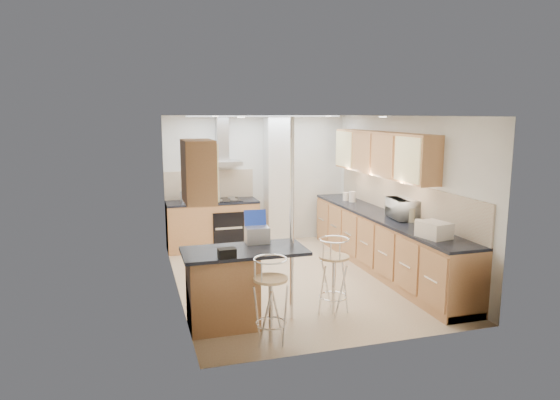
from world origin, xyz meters
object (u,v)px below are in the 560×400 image
object	(u,v)px
bar_stool_end	(334,276)
bread_bin	(434,230)
microwave	(404,209)
laptop	(257,235)
bar_stool_near	(271,300)

from	to	relation	value
bar_stool_end	bread_bin	bearing A→B (deg)	-57.79
bar_stool_end	bread_bin	world-z (taller)	bread_bin
microwave	bread_bin	world-z (taller)	microwave
bread_bin	laptop	bearing A→B (deg)	160.05
bar_stool_end	laptop	bearing A→B (deg)	110.68
laptop	bread_bin	bearing A→B (deg)	-5.59
laptop	bar_stool_near	distance (m)	0.98
laptop	bread_bin	distance (m)	2.34
bar_stool_near	microwave	bearing A→B (deg)	24.74
bar_stool_near	bread_bin	bearing A→B (deg)	3.80
microwave	laptop	distance (m)	2.70
bar_stool_end	bread_bin	distance (m)	1.48
microwave	bar_stool_end	xyz separation A→B (m)	(-1.62, -1.10, -0.58)
microwave	laptop	bearing A→B (deg)	114.42
microwave	bar_stool_near	distance (m)	3.15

